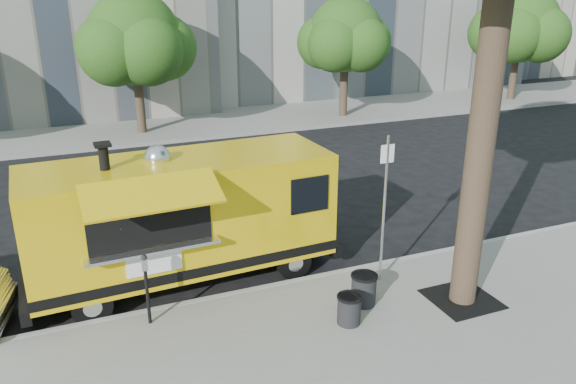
# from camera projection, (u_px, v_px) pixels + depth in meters

# --- Properties ---
(ground) EXTENTS (120.00, 120.00, 0.00)m
(ground) POSITION_uv_depth(u_px,v_px,m) (280.00, 267.00, 12.18)
(ground) COLOR black
(ground) RESTS_ON ground
(sidewalk) EXTENTS (60.00, 6.00, 0.15)m
(sidewalk) POSITION_uv_depth(u_px,v_px,m) (375.00, 375.00, 8.69)
(sidewalk) COLOR gray
(sidewalk) RESTS_ON ground
(curb) EXTENTS (60.00, 0.14, 0.16)m
(curb) POSITION_uv_depth(u_px,v_px,m) (297.00, 283.00, 11.35)
(curb) COLOR #999993
(curb) RESTS_ON ground
(far_sidewalk) EXTENTS (60.00, 5.00, 0.15)m
(far_sidewalk) POSITION_uv_depth(u_px,v_px,m) (164.00, 127.00, 23.88)
(far_sidewalk) COLOR gray
(far_sidewalk) RESTS_ON ground
(tree_well) EXTENTS (1.20, 1.20, 0.02)m
(tree_well) POSITION_uv_depth(u_px,v_px,m) (462.00, 299.00, 10.63)
(tree_well) COLOR black
(tree_well) RESTS_ON sidewalk
(far_tree_b) EXTENTS (3.60, 3.60, 5.50)m
(far_tree_b) POSITION_uv_depth(u_px,v_px,m) (134.00, 38.00, 21.53)
(far_tree_b) COLOR #33261C
(far_tree_b) RESTS_ON far_sidewalk
(far_tree_c) EXTENTS (3.24, 3.24, 5.21)m
(far_tree_c) POSITION_uv_depth(u_px,v_px,m) (346.00, 35.00, 24.52)
(far_tree_c) COLOR #33261C
(far_tree_c) RESTS_ON far_sidewalk
(far_tree_d) EXTENTS (3.78, 3.78, 5.64)m
(far_tree_d) POSITION_uv_depth(u_px,v_px,m) (520.00, 25.00, 28.19)
(far_tree_d) COLOR #33261C
(far_tree_d) RESTS_ON far_sidewalk
(sign_post) EXTENTS (0.28, 0.06, 3.00)m
(sign_post) POSITION_uv_depth(u_px,v_px,m) (384.00, 201.00, 10.75)
(sign_post) COLOR silver
(sign_post) RESTS_ON sidewalk
(parking_meter) EXTENTS (0.11, 0.11, 1.33)m
(parking_meter) POSITION_uv_depth(u_px,v_px,m) (146.00, 281.00, 9.60)
(parking_meter) COLOR black
(parking_meter) RESTS_ON sidewalk
(food_truck) EXTENTS (6.32, 3.08, 3.07)m
(food_truck) POSITION_uv_depth(u_px,v_px,m) (182.00, 216.00, 11.11)
(food_truck) COLOR #DAB20B
(food_truck) RESTS_ON ground
(trash_bin_left) EXTENTS (0.45, 0.45, 0.54)m
(trash_bin_left) POSITION_uv_depth(u_px,v_px,m) (349.00, 308.00, 9.79)
(trash_bin_left) COLOR black
(trash_bin_left) RESTS_ON sidewalk
(trash_bin_right) EXTENTS (0.50, 0.50, 0.60)m
(trash_bin_right) POSITION_uv_depth(u_px,v_px,m) (364.00, 288.00, 10.38)
(trash_bin_right) COLOR black
(trash_bin_right) RESTS_ON sidewalk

